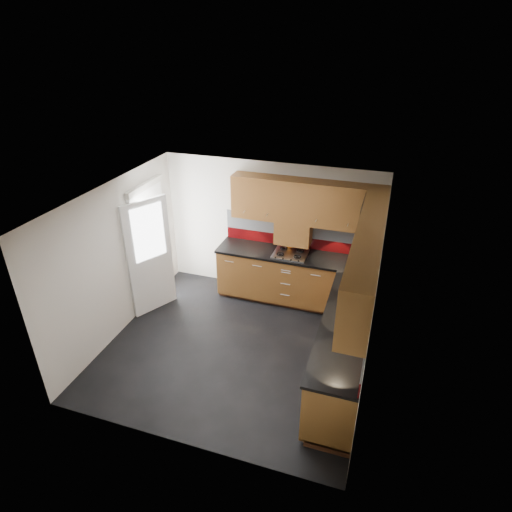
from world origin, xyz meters
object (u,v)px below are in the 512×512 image
(utensil_pot, at_px, (289,243))
(toaster, at_px, (363,257))
(gas_hob, at_px, (290,254))
(food_processor, at_px, (357,269))

(utensil_pot, height_order, toaster, utensil_pot)
(gas_hob, height_order, utensil_pot, utensil_pot)
(utensil_pot, xyz_separation_m, toaster, (1.26, -0.08, -0.01))
(gas_hob, relative_size, food_processor, 1.91)
(utensil_pot, relative_size, food_processor, 1.30)
(food_processor, bearing_deg, toaster, 85.27)
(gas_hob, distance_m, food_processor, 1.21)
(gas_hob, xyz_separation_m, food_processor, (1.14, -0.39, 0.12))
(gas_hob, height_order, toaster, toaster)
(toaster, bearing_deg, food_processor, -94.73)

